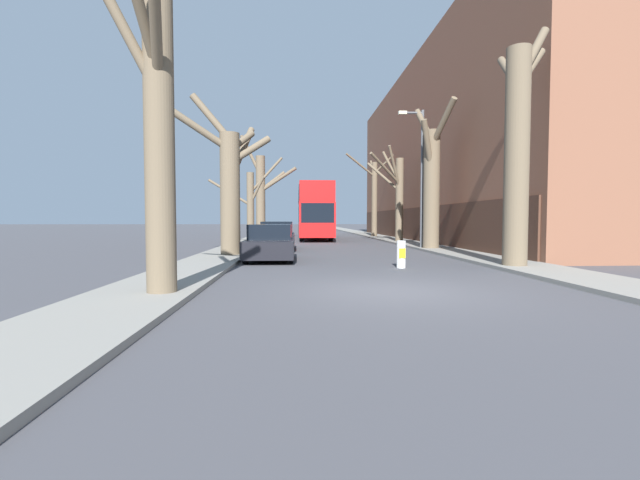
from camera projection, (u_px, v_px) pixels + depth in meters
name	position (u px, v px, depth m)	size (l,w,h in m)	color
ground_plane	(392.00, 291.00, 9.71)	(300.00, 300.00, 0.00)	#424247
sidewalk_left	(273.00, 231.00, 59.27)	(2.21, 120.00, 0.12)	gray
sidewalk_right	(350.00, 231.00, 59.87)	(2.21, 120.00, 0.12)	gray
building_facade_right	(469.00, 154.00, 33.68)	(10.08, 37.78, 13.60)	brown
street_tree_left_0	(153.00, 104.00, 8.54)	(3.28, 2.74, 8.48)	brown
street_tree_left_1	(229.00, 182.00, 18.41)	(4.72, 3.87, 7.01)	brown
street_tree_left_2	(250.00, 205.00, 27.58)	(4.83, 1.17, 5.74)	brown
street_tree_left_3	(261.00, 194.00, 36.59)	(4.87, 1.29, 8.83)	brown
street_tree_right_0	(517.00, 149.00, 14.00)	(1.71, 2.94, 7.94)	brown
street_tree_right_1	(431.00, 183.00, 22.59)	(1.57, 2.87, 7.60)	brown
street_tree_right_2	(397.00, 194.00, 30.08)	(3.06, 3.93, 6.65)	brown
street_tree_right_3	(374.00, 196.00, 39.23)	(4.51, 2.89, 7.56)	brown
double_decker_bus	(314.00, 209.00, 35.73)	(2.61, 11.86, 4.39)	red
parked_car_0	(270.00, 243.00, 16.97)	(1.89, 3.94, 1.43)	black
parked_car_1	(277.00, 237.00, 23.07)	(1.86, 4.38, 1.52)	black
lamp_post	(420.00, 172.00, 23.06)	(1.40, 0.20, 7.50)	#4C4F54
traffic_bollard	(401.00, 254.00, 14.32)	(0.30, 0.31, 0.92)	white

